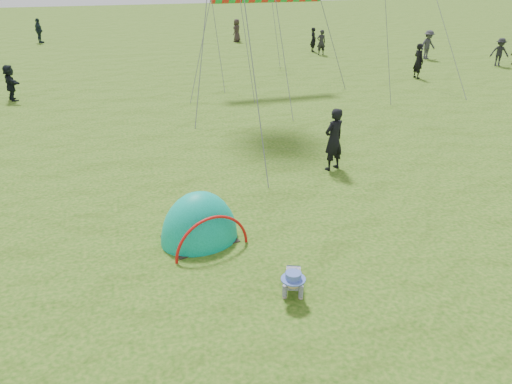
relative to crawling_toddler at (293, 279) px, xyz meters
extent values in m
plane|color=#16450A|center=(0.77, -0.57, -0.32)|extent=(140.00, 140.00, 0.00)
ellipsoid|color=#018966|center=(-1.33, 2.49, -0.32)|extent=(2.09, 1.87, 2.30)
imported|color=black|center=(3.26, 5.51, 0.62)|extent=(0.80, 0.67, 1.88)
imported|color=black|center=(12.86, 16.03, 0.58)|extent=(0.50, 0.70, 1.80)
imported|color=#302F35|center=(16.63, 20.82, 0.57)|extent=(1.27, 0.92, 1.77)
imported|color=black|center=(10.74, 25.45, 0.48)|extent=(0.40, 0.59, 1.60)
imported|color=#19252D|center=(-7.63, 34.89, 0.58)|extent=(0.91, 1.13, 1.79)
imported|color=black|center=(19.37, 17.63, 0.49)|extent=(1.20, 1.01, 1.61)
imported|color=#2E2321|center=(6.86, 31.37, 0.52)|extent=(0.93, 0.97, 1.67)
imported|color=black|center=(-7.16, 17.00, 0.47)|extent=(0.99, 1.54, 1.58)
imported|color=black|center=(10.76, 24.11, 0.49)|extent=(0.61, 0.42, 1.61)
camera|label=1|loc=(-2.84, -7.26, 5.43)|focal=35.00mm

